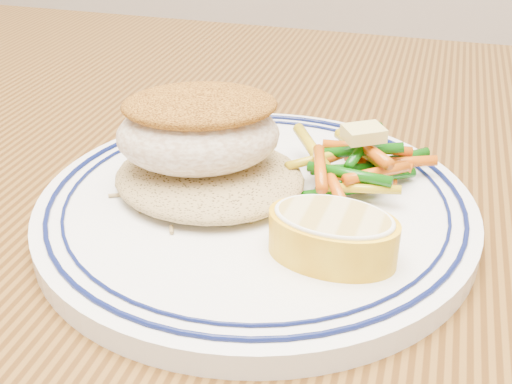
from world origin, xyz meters
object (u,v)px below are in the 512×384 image
object	(u,v)px
vegetable_pile	(356,163)
lemon_wedge	(333,234)
dining_table	(294,364)
rice_pilaf	(209,173)
plate	(256,207)
fish_fillet	(199,128)

from	to	relation	value
vegetable_pile	lemon_wedge	distance (m)	0.09
dining_table	rice_pilaf	distance (m)	0.14
plate	vegetable_pile	world-z (taller)	vegetable_pile
lemon_wedge	vegetable_pile	bearing A→B (deg)	90.23
fish_fillet	vegetable_pile	bearing A→B (deg)	20.59
rice_pilaf	dining_table	bearing A→B (deg)	-20.50
plate	dining_table	bearing A→B (deg)	-32.11
dining_table	lemon_wedge	size ratio (longest dim) A/B	20.56
dining_table	vegetable_pile	bearing A→B (deg)	68.39
plate	lemon_wedge	bearing A→B (deg)	-40.26
fish_fillet	dining_table	bearing A→B (deg)	-18.80
dining_table	plate	xyz separation A→B (m)	(-0.03, 0.02, 0.11)
plate	vegetable_pile	distance (m)	0.07
dining_table	plate	distance (m)	0.11
plate	rice_pilaf	world-z (taller)	rice_pilaf
lemon_wedge	fish_fillet	bearing A→B (deg)	151.42
lemon_wedge	dining_table	bearing A→B (deg)	131.06
vegetable_pile	lemon_wedge	size ratio (longest dim) A/B	1.39
vegetable_pile	fish_fillet	bearing A→B (deg)	-159.41
rice_pilaf	vegetable_pile	world-z (taller)	vegetable_pile
plate	lemon_wedge	world-z (taller)	lemon_wedge
rice_pilaf	vegetable_pile	xyz separation A→B (m)	(0.09, 0.03, 0.00)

